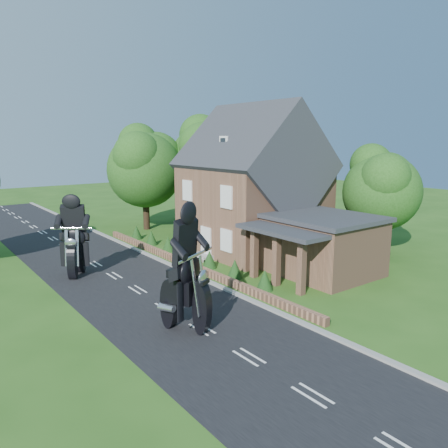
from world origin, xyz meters
TOP-DOWN VIEW (x-y plane):
  - ground at (0.00, 0.00)m, footprint 120.00×120.00m
  - road at (0.00, 0.00)m, footprint 7.00×80.00m
  - kerb at (3.65, 0.00)m, footprint 0.30×80.00m
  - garden_wall at (4.30, 5.00)m, footprint 0.30×22.00m
  - house at (10.49, 6.00)m, footprint 9.54×8.64m
  - annex at (9.87, -0.80)m, footprint 7.05×5.94m
  - tree_annex_side at (17.13, 0.10)m, footprint 5.64×5.20m
  - tree_house_right at (16.65, 8.62)m, footprint 6.51×6.00m
  - tree_behind_house at (14.18, 16.14)m, footprint 7.81×7.20m
  - tree_behind_left at (8.16, 17.13)m, footprint 6.94×6.40m
  - shrub_a at (5.30, -1.00)m, footprint 0.90×0.90m
  - shrub_b at (5.30, 1.50)m, footprint 0.90×0.90m
  - shrub_c at (5.30, 4.00)m, footprint 0.90×0.90m
  - shrub_d at (5.30, 9.00)m, footprint 0.90×0.90m
  - shrub_e at (5.30, 11.50)m, footprint 0.90×0.90m
  - shrub_f at (5.30, 14.00)m, footprint 0.90×0.90m
  - motorcycle_lead at (-0.58, -2.71)m, footprint 1.17×1.73m
  - motorcycle_follow at (-1.72, 7.27)m, footprint 1.21×1.46m

SIDE VIEW (x-z plane):
  - ground at x=0.00m, z-range 0.00..0.00m
  - road at x=0.00m, z-range 0.00..0.02m
  - kerb at x=3.65m, z-range 0.00..0.12m
  - garden_wall at x=4.30m, z-range 0.00..0.40m
  - shrub_a at x=5.30m, z-range 0.00..1.10m
  - shrub_b at x=5.30m, z-range 0.00..1.10m
  - shrub_c at x=5.30m, z-range 0.00..1.10m
  - shrub_d at x=5.30m, z-range 0.00..1.10m
  - shrub_e at x=5.30m, z-range 0.00..1.10m
  - shrub_f at x=5.30m, z-range 0.00..1.10m
  - motorcycle_follow at x=-1.72m, z-range 0.00..1.42m
  - motorcycle_lead at x=-0.58m, z-range 0.00..1.61m
  - annex at x=9.87m, z-range 0.05..3.49m
  - house at x=10.49m, z-range -0.78..9.46m
  - tree_annex_side at x=17.13m, z-range 0.95..8.43m
  - tree_house_right at x=16.65m, z-range 0.99..9.39m
  - tree_behind_left at x=8.16m, z-range 1.15..10.31m
  - tree_behind_house at x=14.18m, z-range 1.19..11.27m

